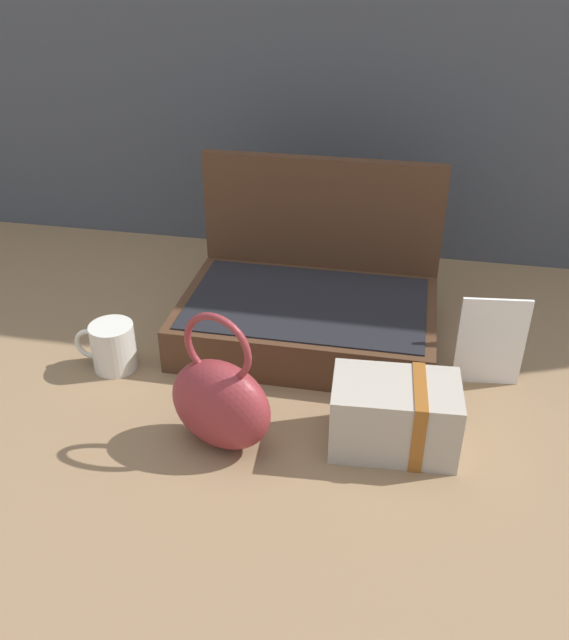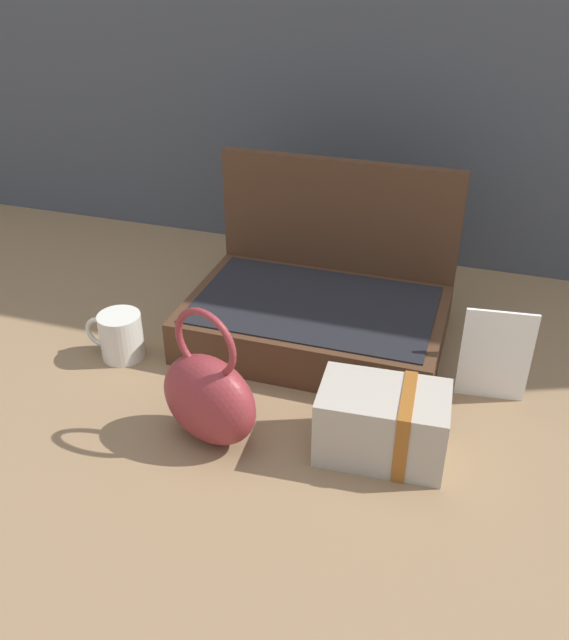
{
  "view_description": "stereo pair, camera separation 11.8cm",
  "coord_description": "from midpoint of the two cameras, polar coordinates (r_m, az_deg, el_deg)",
  "views": [
    {
      "loc": [
        0.21,
        -1.01,
        0.74
      ],
      "look_at": [
        0.02,
        -0.02,
        0.13
      ],
      "focal_mm": 38.29,
      "sensor_mm": 36.0,
      "label": 1
    },
    {
      "loc": [
        0.33,
        -0.98,
        0.74
      ],
      "look_at": [
        0.02,
        -0.02,
        0.13
      ],
      "focal_mm": 38.29,
      "sensor_mm": 36.0,
      "label": 2
    }
  ],
  "objects": [
    {
      "name": "ground_plane",
      "position": [
        1.27,
        2.18,
        -4.43
      ],
      "size": [
        6.0,
        6.0,
        0.0
      ],
      "primitive_type": "plane",
      "color": "#8C6D4C"
    },
    {
      "name": "open_suitcase",
      "position": [
        1.35,
        5.45,
        1.27
      ],
      "size": [
        0.49,
        0.34,
        0.32
      ],
      "color": "#4C301E",
      "rests_on": "ground_plane"
    },
    {
      "name": "teal_pouch_handbag",
      "position": [
        1.07,
        -3.21,
        -6.53
      ],
      "size": [
        0.19,
        0.14,
        0.24
      ],
      "color": "maroon",
      "rests_on": "ground_plane"
    },
    {
      "name": "cream_toiletry_bag",
      "position": [
        1.08,
        11.48,
        -8.56
      ],
      "size": [
        0.2,
        0.13,
        0.12
      ],
      "color": "#B2A899",
      "rests_on": "ground_plane"
    },
    {
      "name": "coffee_mug",
      "position": [
        1.31,
        -11.1,
        -1.38
      ],
      "size": [
        0.12,
        0.08,
        0.09
      ],
      "color": "silver",
      "rests_on": "ground_plane"
    },
    {
      "name": "info_card_left",
      "position": [
        1.23,
        19.88,
        -2.91
      ],
      "size": [
        0.12,
        0.02,
        0.17
      ],
      "primitive_type": "cube",
      "rotation": [
        0.0,
        0.0,
        0.11
      ],
      "color": "white",
      "rests_on": "ground_plane"
    }
  ]
}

